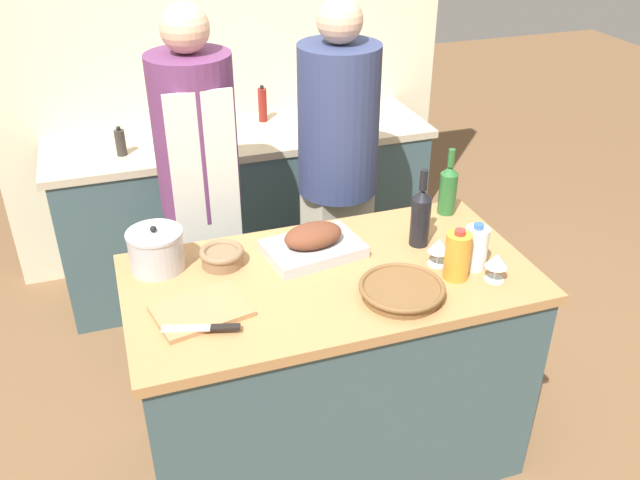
# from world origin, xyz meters

# --- Properties ---
(ground_plane) EXTENTS (12.00, 12.00, 0.00)m
(ground_plane) POSITION_xyz_m (0.00, 0.00, 0.00)
(ground_plane) COLOR brown
(kitchen_island) EXTENTS (1.48, 0.78, 0.90)m
(kitchen_island) POSITION_xyz_m (0.00, 0.00, 0.45)
(kitchen_island) COLOR #3D565B
(kitchen_island) RESTS_ON ground_plane
(back_counter) EXTENTS (2.07, 0.60, 0.90)m
(back_counter) POSITION_xyz_m (0.00, 1.46, 0.45)
(back_counter) COLOR #3D565B
(back_counter) RESTS_ON ground_plane
(back_wall) EXTENTS (2.57, 0.10, 2.55)m
(back_wall) POSITION_xyz_m (0.00, 1.81, 1.27)
(back_wall) COLOR beige
(back_wall) RESTS_ON ground_plane
(roasting_pan) EXTENTS (0.39, 0.29, 0.12)m
(roasting_pan) POSITION_xyz_m (-0.01, 0.16, 0.95)
(roasting_pan) COLOR #BCBCC1
(roasting_pan) RESTS_ON kitchen_island
(wicker_basket) EXTENTS (0.30, 0.30, 0.05)m
(wicker_basket) POSITION_xyz_m (0.19, -0.21, 0.93)
(wicker_basket) COLOR brown
(wicker_basket) RESTS_ON kitchen_island
(cutting_board) EXTENTS (0.34, 0.28, 0.02)m
(cutting_board) POSITION_xyz_m (-0.48, -0.08, 0.91)
(cutting_board) COLOR #AD7F51
(cutting_board) RESTS_ON kitchen_island
(stock_pot) EXTENTS (0.20, 0.20, 0.18)m
(stock_pot) POSITION_xyz_m (-0.58, 0.25, 0.98)
(stock_pot) COLOR #B7B7BC
(stock_pot) RESTS_ON kitchen_island
(mixing_bowl) EXTENTS (0.17, 0.17, 0.07)m
(mixing_bowl) POSITION_xyz_m (-0.36, 0.19, 0.94)
(mixing_bowl) COLOR #846647
(mixing_bowl) RESTS_ON kitchen_island
(juice_jug) EXTENTS (0.09, 0.09, 0.20)m
(juice_jug) POSITION_xyz_m (0.42, -0.16, 0.99)
(juice_jug) COLOR orange
(juice_jug) RESTS_ON kitchen_island
(milk_jug) EXTENTS (0.09, 0.09, 0.18)m
(milk_jug) POSITION_xyz_m (0.52, -0.12, 0.98)
(milk_jug) COLOR white
(milk_jug) RESTS_ON kitchen_island
(wine_bottle_green) EXTENTS (0.07, 0.07, 0.29)m
(wine_bottle_green) POSITION_xyz_m (0.62, 0.30, 1.01)
(wine_bottle_green) COLOR #28662D
(wine_bottle_green) RESTS_ON kitchen_island
(wine_bottle_dark) EXTENTS (0.08, 0.08, 0.32)m
(wine_bottle_dark) POSITION_xyz_m (0.40, 0.10, 1.02)
(wine_bottle_dark) COLOR black
(wine_bottle_dark) RESTS_ON kitchen_island
(wine_glass_left) EXTENTS (0.08, 0.08, 0.11)m
(wine_glass_left) POSITION_xyz_m (0.54, -0.22, 0.98)
(wine_glass_left) COLOR silver
(wine_glass_left) RESTS_ON kitchen_island
(wine_glass_right) EXTENTS (0.08, 0.08, 0.11)m
(wine_glass_right) POSITION_xyz_m (0.40, -0.06, 0.98)
(wine_glass_right) COLOR silver
(wine_glass_right) RESTS_ON kitchen_island
(knife_chef) EXTENTS (0.25, 0.10, 0.01)m
(knife_chef) POSITION_xyz_m (-0.49, -0.19, 0.92)
(knife_chef) COLOR #B7B7BC
(knife_chef) RESTS_ON cutting_board
(condiment_bottle_tall) EXTENTS (0.05, 0.05, 0.15)m
(condiment_bottle_tall) POSITION_xyz_m (-0.63, 1.37, 0.96)
(condiment_bottle_tall) COLOR #332D28
(condiment_bottle_tall) RESTS_ON back_counter
(condiment_bottle_short) EXTENTS (0.05, 0.05, 0.21)m
(condiment_bottle_short) POSITION_xyz_m (0.16, 1.61, 0.99)
(condiment_bottle_short) COLOR maroon
(condiment_bottle_short) RESTS_ON back_counter
(person_cook_aproned) EXTENTS (0.36, 0.36, 1.72)m
(person_cook_aproned) POSITION_xyz_m (-0.33, 0.80, 0.95)
(person_cook_aproned) COLOR beige
(person_cook_aproned) RESTS_ON ground_plane
(person_cook_guest) EXTENTS (0.37, 0.37, 1.71)m
(person_cook_guest) POSITION_xyz_m (0.32, 0.80, 0.94)
(person_cook_guest) COLOR beige
(person_cook_guest) RESTS_ON ground_plane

